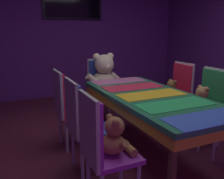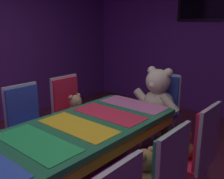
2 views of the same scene
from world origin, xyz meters
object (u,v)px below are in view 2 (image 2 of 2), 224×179
at_px(banquet_table, 78,135).
at_px(king_teddy_bear, 157,96).
at_px(teddy_left_2, 76,109).
at_px(chair_right_2, 198,147).
at_px(chair_left_2, 69,106).
at_px(teddy_right_1, 144,172).
at_px(chair_right_1, 162,179).
at_px(throne_chair, 163,102).
at_px(chair_left_1, 26,119).
at_px(teddy_right_2, 182,144).

bearing_deg(banquet_table, king_teddy_bear, 90.00).
height_order(teddy_left_2, king_teddy_bear, king_teddy_bear).
height_order(chair_right_2, king_teddy_bear, king_teddy_bear).
relative_size(banquet_table, chair_left_2, 2.05).
relative_size(chair_left_2, teddy_right_1, 2.91).
bearing_deg(chair_right_2, chair_right_1, 89.38).
xyz_separation_m(teddy_right_1, throne_chair, (-0.73, 1.57, 0.00)).
bearing_deg(chair_right_1, banquet_table, -1.49).
bearing_deg(chair_right_2, throne_chair, -47.27).
bearing_deg(chair_left_1, teddy_right_2, 20.66).
relative_size(teddy_right_1, king_teddy_bear, 0.50).
height_order(banquet_table, throne_chair, throne_chair).
height_order(chair_left_2, teddy_right_2, chair_left_2).
xyz_separation_m(teddy_left_2, king_teddy_bear, (0.70, 0.77, 0.13)).
relative_size(chair_left_1, teddy_right_2, 3.23).
bearing_deg(chair_left_2, king_teddy_bear, 42.25).
xyz_separation_m(chair_left_2, chair_right_2, (1.73, -0.01, 0.00)).
relative_size(chair_left_1, chair_right_1, 1.00).
xyz_separation_m(chair_right_1, chair_right_2, (0.01, 0.61, 0.00)).
bearing_deg(king_teddy_bear, chair_left_1, -31.59).
xyz_separation_m(chair_right_2, king_teddy_bear, (-0.88, 0.78, 0.13)).
relative_size(chair_left_1, king_teddy_bear, 1.46).
height_order(chair_left_1, throne_chair, same).
relative_size(teddy_left_2, throne_chair, 0.35).
distance_m(banquet_table, king_teddy_bear, 1.38).
xyz_separation_m(chair_left_2, chair_right_1, (1.72, -0.63, 0.00)).
distance_m(banquet_table, chair_right_1, 0.88).
bearing_deg(chair_right_2, chair_left_2, -0.47).
height_order(chair_left_1, chair_left_2, same).
relative_size(banquet_table, chair_left_1, 2.05).
height_order(teddy_left_2, chair_right_1, chair_right_1).
distance_m(teddy_right_1, chair_right_2, 0.63).
height_order(teddy_right_1, throne_chair, throne_chair).
bearing_deg(teddy_right_2, chair_left_2, -0.51).
bearing_deg(chair_right_2, king_teddy_bear, -41.71).
bearing_deg(banquet_table, chair_left_1, -179.48).
bearing_deg(teddy_right_2, chair_left_1, 20.66).
distance_m(teddy_right_2, throne_chair, 1.20).
height_order(teddy_left_2, teddy_right_1, teddy_left_2).
distance_m(teddy_right_2, king_teddy_bear, 1.09).
xyz_separation_m(teddy_right_2, throne_chair, (-0.74, 0.95, 0.01)).
height_order(chair_right_1, teddy_right_1, chair_right_1).
height_order(teddy_right_2, throne_chair, throne_chair).
height_order(banquet_table, chair_right_1, chair_right_1).
bearing_deg(throne_chair, chair_right_1, 29.15).
height_order(teddy_right_1, chair_right_2, chair_right_2).
relative_size(chair_left_1, teddy_right_1, 2.91).
relative_size(teddy_left_2, teddy_right_2, 1.12).
relative_size(banquet_table, king_teddy_bear, 3.00).
relative_size(chair_left_2, throne_chair, 1.00).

